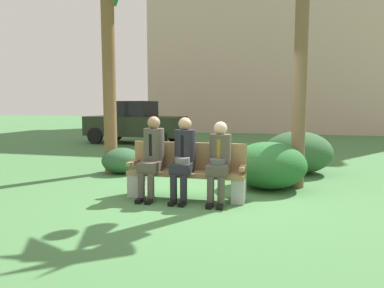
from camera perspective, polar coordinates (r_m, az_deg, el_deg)
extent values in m
plane|color=#457843|center=(5.95, 2.62, -8.36)|extent=(80.00, 80.00, 0.00)
cube|color=#99754C|center=(5.65, -0.99, -4.83)|extent=(1.92, 0.44, 0.07)
cube|color=#99754C|center=(5.79, -0.51, -1.95)|extent=(1.92, 0.06, 0.45)
cube|color=#99754C|center=(5.93, -9.61, -3.06)|extent=(0.08, 0.44, 0.06)
cube|color=#99754C|center=(5.46, 8.37, -3.84)|extent=(0.08, 0.44, 0.06)
cube|color=#B5B5B5|center=(5.97, -9.02, -6.50)|extent=(0.20, 0.37, 0.38)
cube|color=#B5B5B5|center=(5.54, 7.69, -7.49)|extent=(0.20, 0.37, 0.38)
cube|color=#4C473D|center=(5.64, -6.89, -3.71)|extent=(0.32, 0.38, 0.16)
cylinder|color=#4C473D|center=(5.56, -8.33, -7.09)|extent=(0.11, 0.11, 0.45)
cylinder|color=#4C473D|center=(5.50, -6.78, -7.21)|extent=(0.11, 0.11, 0.45)
cube|color=black|center=(5.55, -8.54, -9.13)|extent=(0.09, 0.22, 0.07)
cube|color=black|center=(5.49, -6.98, -9.28)|extent=(0.09, 0.22, 0.07)
cylinder|color=#4C473D|center=(5.77, -6.26, -0.19)|extent=(0.34, 0.34, 0.55)
cube|color=black|center=(5.61, -6.85, -0.17)|extent=(0.05, 0.01, 0.35)
sphere|color=#9E7556|center=(5.74, -6.31, 3.50)|extent=(0.21, 0.21, 0.21)
cube|color=#23232D|center=(5.47, -1.68, -3.97)|extent=(0.32, 0.38, 0.16)
cylinder|color=#23232D|center=(5.38, -3.05, -7.48)|extent=(0.11, 0.11, 0.45)
cylinder|color=#23232D|center=(5.34, -1.39, -7.58)|extent=(0.11, 0.11, 0.45)
cube|color=black|center=(5.37, -3.23, -9.59)|extent=(0.09, 0.22, 0.07)
cube|color=black|center=(5.33, -1.56, -9.72)|extent=(0.09, 0.22, 0.07)
cylinder|color=#23232D|center=(5.61, -1.16, -0.41)|extent=(0.34, 0.34, 0.54)
cube|color=black|center=(5.45, -1.62, -0.40)|extent=(0.05, 0.01, 0.35)
sphere|color=tan|center=(5.58, -1.17, 3.32)|extent=(0.21, 0.21, 0.21)
cylinder|color=slate|center=(5.43, -1.60, -2.71)|extent=(0.24, 0.24, 0.09)
cube|color=#4C473D|center=(5.35, 4.33, -4.23)|extent=(0.32, 0.38, 0.16)
cylinder|color=#4C473D|center=(5.24, 3.07, -7.85)|extent=(0.11, 0.11, 0.45)
cylinder|color=#4C473D|center=(5.22, 4.81, -7.93)|extent=(0.11, 0.11, 0.45)
cube|color=black|center=(5.24, 2.93, -10.02)|extent=(0.09, 0.22, 0.07)
cube|color=black|center=(5.21, 4.68, -10.12)|extent=(0.09, 0.22, 0.07)
cylinder|color=#4C473D|center=(5.49, 4.69, -0.89)|extent=(0.34, 0.34, 0.48)
cube|color=olive|center=(5.32, 4.40, -0.89)|extent=(0.05, 0.01, 0.31)
sphere|color=beige|center=(5.46, 4.72, 2.61)|extent=(0.21, 0.21, 0.21)
cylinder|color=#535353|center=(5.31, 4.22, -2.94)|extent=(0.24, 0.24, 0.09)
cylinder|color=brown|center=(6.67, 17.48, 13.11)|extent=(0.25, 0.25, 4.66)
cylinder|color=brown|center=(7.97, -13.46, 9.82)|extent=(0.29, 0.29, 4.03)
ellipsoid|color=#26622D|center=(6.48, 12.47, -3.43)|extent=(1.36, 1.25, 0.85)
ellipsoid|color=#2E5733|center=(7.92, -11.46, -2.68)|extent=(0.91, 0.83, 0.57)
ellipsoid|color=#2E5931|center=(8.11, 17.02, -1.30)|extent=(1.50, 1.37, 0.94)
cube|color=#232D1E|center=(14.02, -9.28, 2.97)|extent=(4.01, 1.87, 0.76)
cube|color=black|center=(14.07, -9.87, 5.74)|extent=(1.80, 1.49, 0.60)
cylinder|color=black|center=(14.19, -2.89, 1.54)|extent=(0.65, 0.19, 0.64)
cylinder|color=black|center=(12.75, -5.47, 0.98)|extent=(0.65, 0.19, 0.64)
cylinder|color=black|center=(15.40, -12.39, 1.78)|extent=(0.65, 0.19, 0.64)
cylinder|color=black|center=(14.09, -15.66, 1.28)|extent=(0.65, 0.19, 0.64)
cylinder|color=black|center=(13.14, -12.85, 6.98)|extent=(0.10, 0.10, 3.38)
sphere|color=white|center=(13.28, -13.05, 14.80)|extent=(0.24, 0.24, 0.24)
cube|color=#C9A797|center=(23.80, 15.27, 18.44)|extent=(15.31, 8.75, 13.15)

